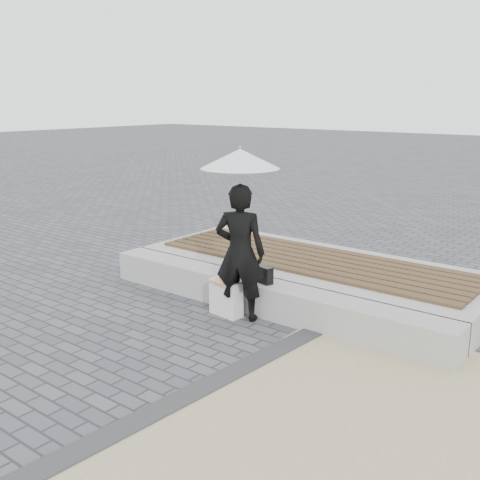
% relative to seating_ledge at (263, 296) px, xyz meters
% --- Properties ---
extents(ground, '(80.00, 80.00, 0.00)m').
position_rel_seating_ledge_xyz_m(ground, '(0.00, -1.60, -0.20)').
color(ground, '#4B4B50').
rests_on(ground, ground).
extents(edging_band, '(0.61, 5.20, 0.04)m').
position_rel_seating_ledge_xyz_m(edging_band, '(0.75, -2.10, -0.18)').
color(edging_band, '#323234').
rests_on(edging_band, ground).
extents(seating_ledge, '(5.00, 0.45, 0.40)m').
position_rel_seating_ledge_xyz_m(seating_ledge, '(0.00, 0.00, 0.00)').
color(seating_ledge, '#959691').
rests_on(seating_ledge, ground).
extents(timber_platform, '(5.00, 2.00, 0.40)m').
position_rel_seating_ledge_xyz_m(timber_platform, '(0.00, 1.20, 0.00)').
color(timber_platform, '#ABABA5').
rests_on(timber_platform, ground).
extents(timber_decking, '(4.60, 1.40, 0.04)m').
position_rel_seating_ledge_xyz_m(timber_decking, '(0.00, 1.20, 0.22)').
color(timber_decking, brown).
rests_on(timber_decking, timber_platform).
extents(woman, '(0.72, 0.61, 1.68)m').
position_rel_seating_ledge_xyz_m(woman, '(-0.09, -0.37, 0.64)').
color(woman, black).
rests_on(woman, ground).
extents(parasol, '(0.93, 0.93, 1.19)m').
position_rel_seating_ledge_xyz_m(parasol, '(-0.09, -0.37, 1.77)').
color(parasol, '#B7B8BC').
rests_on(parasol, ground).
extents(handbag, '(0.32, 0.18, 0.22)m').
position_rel_seating_ledge_xyz_m(handbag, '(0.01, -0.03, 0.31)').
color(handbag, black).
rests_on(handbag, seating_ledge).
extents(canvas_tote, '(0.45, 0.23, 0.45)m').
position_rel_seating_ledge_xyz_m(canvas_tote, '(-0.29, -0.39, 0.03)').
color(canvas_tote, silver).
rests_on(canvas_tote, ground).
extents(magazine, '(0.32, 0.26, 0.01)m').
position_rel_seating_ledge_xyz_m(magazine, '(-0.29, -0.44, 0.26)').
color(magazine, red).
rests_on(magazine, canvas_tote).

